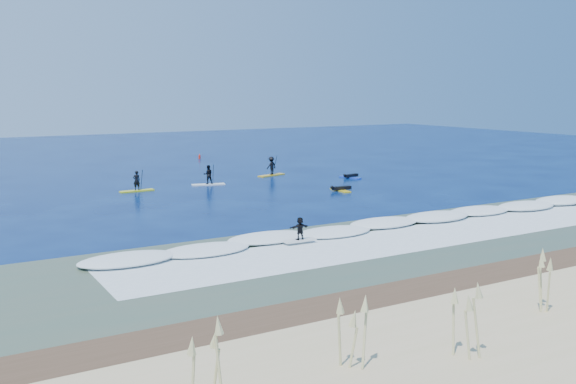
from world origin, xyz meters
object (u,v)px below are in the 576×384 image
sup_paddler_center (208,176)px  prone_paddler_far (350,176)px  marker_buoy (200,157)px  sup_paddler_right (271,167)px  wave_surfer (300,230)px  sup_paddler_left (137,184)px  prone_paddler_near (341,189)px

sup_paddler_center → prone_paddler_far: bearing=3.1°
prone_paddler_far → marker_buoy: bearing=2.4°
sup_paddler_center → prone_paddler_far: sup_paddler_center is taller
sup_paddler_right → wave_surfer: 27.66m
sup_paddler_left → prone_paddler_near: 16.60m
sup_paddler_left → sup_paddler_center: (6.41, 0.31, 0.14)m
wave_surfer → prone_paddler_near: bearing=49.7°
prone_paddler_far → marker_buoy: (-5.72, 22.74, 0.11)m
sup_paddler_center → prone_paddler_far: (13.27, -2.57, -0.59)m
sup_paddler_left → wave_surfer: (2.10, -22.03, 0.15)m
prone_paddler_far → marker_buoy: 23.45m
sup_paddler_right → prone_paddler_near: 11.07m
sup_paddler_left → prone_paddler_near: (14.46, -8.15, -0.44)m
sup_paddler_left → marker_buoy: sup_paddler_left is taller
sup_paddler_right → wave_surfer: sup_paddler_right is taller
sup_paddler_right → prone_paddler_far: 7.64m
sup_paddler_right → prone_paddler_far: sup_paddler_right is taller
prone_paddler_near → wave_surfer: size_ratio=1.32×
sup_paddler_left → sup_paddler_right: size_ratio=0.90×
sup_paddler_left → sup_paddler_right: sup_paddler_right is taller
sup_paddler_right → marker_buoy: 17.60m
sup_paddler_left → sup_paddler_right: (14.08, 2.90, 0.22)m
sup_paddler_center → prone_paddler_near: bearing=-32.4°
prone_paddler_far → sup_paddler_left: bearing=71.7°
prone_paddler_near → prone_paddler_far: prone_paddler_near is taller
wave_surfer → sup_paddler_center: bearing=80.5°
sup_paddler_center → wave_surfer: bearing=-86.9°
sup_paddler_left → prone_paddler_far: bearing=-8.9°
prone_paddler_far → prone_paddler_near: bearing=126.7°
sup_paddler_left → prone_paddler_far: (19.68, -2.26, -0.44)m
prone_paddler_near → prone_paddler_far: size_ratio=1.02×
sup_paddler_right → prone_paddler_near: bearing=-105.3°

